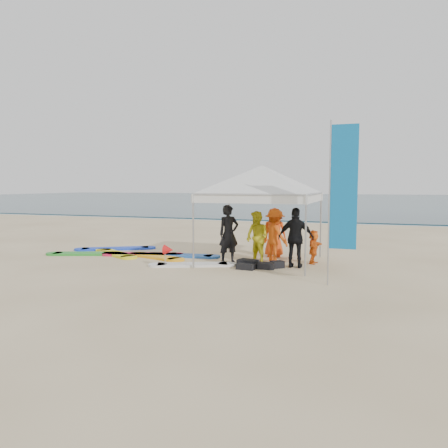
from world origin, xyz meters
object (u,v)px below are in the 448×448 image
person_black_b (296,238)px  marker_pennant (169,250)px  surfboard_spread (139,255)px  person_orange_b (274,232)px  person_seated (314,247)px  person_yellow (257,237)px  person_orange_a (275,235)px  person_black_a (229,234)px  canopy_tent (262,166)px  feather_flag (342,189)px

person_black_b → marker_pennant: 3.65m
marker_pennant → surfboard_spread: 2.37m
person_orange_b → person_seated: bearing=142.3°
person_yellow → person_orange_a: 0.68m
person_black_a → person_orange_a: person_black_a is taller
person_orange_b → canopy_tent: bearing=76.4°
canopy_tent → feather_flag: size_ratio=1.16×
person_black_a → person_yellow: person_black_a is taller
person_yellow → feather_flag: size_ratio=0.41×
person_yellow → canopy_tent: 2.15m
canopy_tent → surfboard_spread: 5.05m
person_seated → marker_pennant: bearing=123.6°
person_yellow → person_seated: (1.61, 0.53, -0.28)m
person_black_b → surfboard_spread: 5.35m
person_yellow → surfboard_spread: bearing=-149.2°
person_black_b → person_yellow: bearing=-14.4°
person_black_b → feather_flag: bearing=124.7°
person_black_a → person_black_b: size_ratio=1.02×
person_orange_a → surfboard_spread: person_orange_a is taller
person_yellow → person_orange_b: 1.38m
person_orange_b → canopy_tent: canopy_tent is taller
person_yellow → person_orange_a: (0.42, 0.53, 0.02)m
person_black_a → surfboard_spread: size_ratio=0.28×
person_black_b → canopy_tent: canopy_tent is taller
person_black_a → feather_flag: bearing=-73.8°
person_black_a → person_seated: 2.57m
feather_flag → marker_pennant: 5.22m
person_black_b → person_seated: (0.39, 0.82, -0.35)m
feather_flag → person_black_a: bearing=149.9°
marker_pennant → person_orange_b: bearing=48.4°
person_black_b → canopy_tent: (-1.14, 0.51, 2.07)m
surfboard_spread → person_black_b: bearing=-3.6°
person_black_b → feather_flag: size_ratio=0.45×
person_black_b → person_orange_b: 1.93m
feather_flag → marker_pennant: size_ratio=6.01×
feather_flag → marker_pennant: feather_flag is taller
person_orange_a → person_seated: bearing=-143.7°
person_black_a → feather_flag: 4.20m
surfboard_spread → person_yellow: bearing=-0.6°
person_seated → surfboard_spread: bearing=101.9°
person_black_a → person_black_b: person_black_a is taller
marker_pennant → person_orange_a: bearing=36.0°
canopy_tent → person_black_a: bearing=-153.7°
feather_flag → person_seated: bearing=110.0°
person_orange_a → marker_pennant: 3.30m
person_orange_a → marker_pennant: bearing=72.4°
person_black_a → canopy_tent: (0.90, 0.45, 2.04)m
feather_flag → person_orange_b: bearing=123.8°
feather_flag → person_orange_a: bearing=128.5°
person_orange_b → person_seated: size_ratio=1.59×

